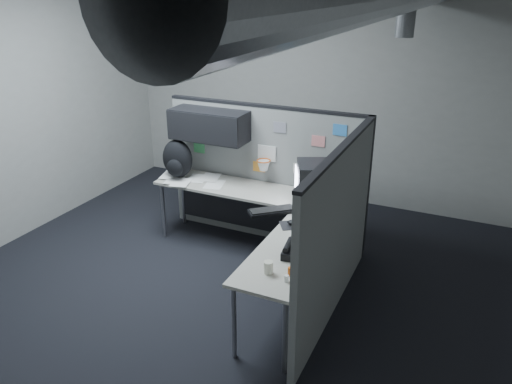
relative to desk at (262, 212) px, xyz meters
The scene contains 12 objects.
room 1.69m from the desk, 59.55° to the right, with size 5.62×5.62×3.22m.
partition_back 0.77m from the desk, 126.93° to the left, with size 2.44×0.42×1.63m.
partition_right 1.09m from the desk, 26.97° to the right, with size 0.07×2.23×1.63m.
desk is the anchor object (origin of this frame).
monitor 0.67m from the desk, 17.80° to the left, with size 0.53×0.53×0.46m.
keyboard 0.30m from the desk, 45.45° to the right, with size 0.47×0.44×0.04m.
mouse 0.63m from the desk, 37.53° to the right, with size 0.30×0.29×0.05m.
phone 1.16m from the desk, 51.72° to the right, with size 0.25×0.27×0.11m.
bottles 1.50m from the desk, 57.19° to the right, with size 0.14×0.14×0.07m.
cup 1.40m from the desk, 63.94° to the right, with size 0.08×0.08×0.10m, color beige.
papers 1.06m from the desk, 166.90° to the left, with size 0.88×0.62×0.02m.
backpack 1.28m from the desk, 168.23° to the left, with size 0.38×0.34×0.46m.
Camera 1 is at (2.10, -3.70, 2.87)m, focal length 35.00 mm.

